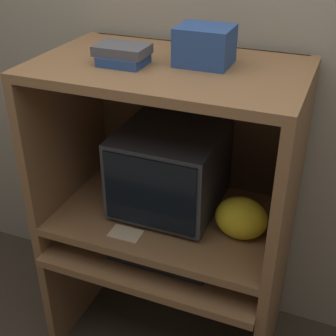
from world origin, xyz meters
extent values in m
cube|color=gray|center=(0.00, 0.69, 1.30)|extent=(6.00, 0.06, 2.60)
cube|color=brown|center=(-0.49, 0.32, 0.31)|extent=(0.04, 0.63, 0.61)
cube|color=brown|center=(0.49, 0.32, 0.31)|extent=(0.04, 0.63, 0.61)
cube|color=brown|center=(0.00, 0.15, 0.59)|extent=(0.94, 0.38, 0.04)
cube|color=brown|center=(-0.49, 0.32, 0.68)|extent=(0.04, 0.63, 0.14)
cube|color=brown|center=(0.49, 0.32, 0.68)|extent=(0.04, 0.63, 0.14)
cube|color=brown|center=(0.00, 0.32, 0.73)|extent=(0.94, 0.63, 0.04)
cube|color=brown|center=(-0.49, 0.32, 1.08)|extent=(0.04, 0.63, 0.67)
cube|color=brown|center=(0.49, 0.32, 1.08)|extent=(0.04, 0.63, 0.67)
cube|color=brown|center=(0.00, 0.32, 1.40)|extent=(0.94, 0.63, 0.04)
cube|color=#48321E|center=(0.00, 0.62, 1.08)|extent=(0.94, 0.01, 0.67)
cylinder|color=#333338|center=(-0.02, 0.38, 0.76)|extent=(0.24, 0.24, 0.02)
cube|color=#333338|center=(-0.02, 0.38, 0.94)|extent=(0.42, 0.44, 0.35)
cube|color=black|center=(-0.02, 0.15, 0.94)|extent=(0.39, 0.01, 0.31)
cube|color=black|center=(0.02, 0.16, 0.62)|extent=(0.43, 0.15, 0.02)
cube|color=#333335|center=(0.02, 0.16, 0.63)|extent=(0.40, 0.12, 0.01)
ellipsoid|color=black|center=(0.31, 0.16, 0.62)|extent=(0.06, 0.04, 0.03)
ellipsoid|color=gold|center=(0.33, 0.28, 0.83)|extent=(0.21, 0.16, 0.17)
cube|color=navy|center=(-0.15, 0.25, 1.43)|extent=(0.16, 0.13, 0.03)
cube|color=#4C4C51|center=(-0.16, 0.25, 1.47)|extent=(0.19, 0.13, 0.04)
cube|color=#CCB28C|center=(-0.11, 0.11, 0.75)|extent=(0.13, 0.09, 0.00)
cube|color=navy|center=(0.12, 0.36, 1.48)|extent=(0.20, 0.17, 0.14)
camera|label=1|loc=(0.62, -1.24, 1.94)|focal=50.00mm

